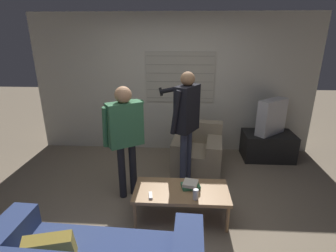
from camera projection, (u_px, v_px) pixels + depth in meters
name	position (u px, v px, depth m)	size (l,w,h in m)	color
ground_plane	(168.00, 212.00, 3.41)	(16.00, 16.00, 0.00)	#7F705B
wall_back	(174.00, 85.00, 4.89)	(5.20, 0.08, 2.55)	#BCB7A8
armchair_beige	(197.00, 151.00, 4.42)	(0.88, 0.90, 0.76)	gray
coffee_table	(181.00, 192.00, 3.20)	(1.15, 0.56, 0.39)	#9E754C
tv_stand	(268.00, 146.00, 4.81)	(0.89, 0.56, 0.49)	black
tv	(272.00, 117.00, 4.62)	(0.60, 0.54, 0.63)	#B2B2B7
person_left_standing	(125.00, 129.00, 3.45)	(0.55, 0.83, 1.57)	black
person_right_standing	(186.00, 116.00, 3.69)	(0.63, 0.77, 1.72)	#33384C
book_stack	(190.00, 185.00, 3.22)	(0.25, 0.21, 0.08)	#33754C
soda_can	(196.00, 194.00, 3.00)	(0.07, 0.07, 0.13)	silver
spare_remote	(151.00, 195.00, 3.06)	(0.06, 0.13, 0.02)	white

